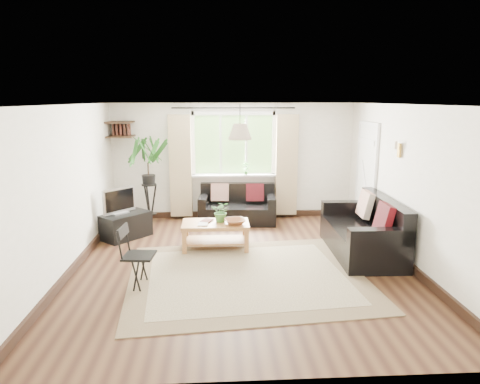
{
  "coord_description": "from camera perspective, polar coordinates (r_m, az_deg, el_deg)",
  "views": [
    {
      "loc": [
        -0.37,
        -6.13,
        2.48
      ],
      "look_at": [
        0.0,
        0.4,
        1.05
      ],
      "focal_mm": 32.0,
      "sensor_mm": 36.0,
      "label": 1
    }
  ],
  "objects": [
    {
      "name": "folding_chair",
      "position": [
        5.91,
        -13.31,
        -8.4
      ],
      "size": [
        0.48,
        0.48,
        0.84
      ],
      "primitive_type": null,
      "rotation": [
        0.0,
        0.0,
        1.47
      ],
      "color": "black",
      "rests_on": "floor"
    },
    {
      "name": "book_a",
      "position": [
        7.08,
        -5.59,
        -4.28
      ],
      "size": [
        0.17,
        0.22,
        0.02
      ],
      "primitive_type": "imported",
      "rotation": [
        0.0,
        0.0,
        -0.05
      ],
      "color": "silver",
      "rests_on": "coffee_table"
    },
    {
      "name": "book_b",
      "position": [
        7.29,
        -5.04,
        -3.76
      ],
      "size": [
        0.24,
        0.27,
        0.02
      ],
      "primitive_type": "imported",
      "rotation": [
        0.0,
        0.0,
        -0.42
      ],
      "color": "#4F251F",
      "rests_on": "coffee_table"
    },
    {
      "name": "sofa_back",
      "position": [
        8.71,
        -0.37,
        -1.75
      ],
      "size": [
        1.59,
        0.87,
        0.72
      ],
      "primitive_type": null,
      "rotation": [
        0.0,
        0.0,
        -0.07
      ],
      "color": "black",
      "rests_on": "floor"
    },
    {
      "name": "corner_shelf",
      "position": [
        8.85,
        -15.67,
        8.06
      ],
      "size": [
        0.5,
        0.5,
        0.34
      ],
      "primitive_type": null,
      "color": "black",
      "rests_on": "wall_back"
    },
    {
      "name": "pendant_lamp",
      "position": [
        6.55,
        0.0,
        8.57
      ],
      "size": [
        0.36,
        0.36,
        0.54
      ],
      "primitive_type": null,
      "color": "beige",
      "rests_on": "ceiling"
    },
    {
      "name": "tv",
      "position": [
        7.95,
        -15.84,
        -1.04
      ],
      "size": [
        0.6,
        0.62,
        0.5
      ],
      "primitive_type": null,
      "rotation": [
        0.0,
        0.0,
        0.83
      ],
      "color": "#A5A5AA",
      "rests_on": "tv_stand"
    },
    {
      "name": "door",
      "position": [
        8.46,
        16.43,
        1.75
      ],
      "size": [
        0.06,
        0.96,
        2.06
      ],
      "primitive_type": "cube",
      "color": "silver",
      "rests_on": "wall_right"
    },
    {
      "name": "floor",
      "position": [
        6.62,
        0.2,
        -9.66
      ],
      "size": [
        5.5,
        5.5,
        0.0
      ],
      "primitive_type": "plane",
      "color": "black",
      "rests_on": "ground"
    },
    {
      "name": "wall_back",
      "position": [
        8.98,
        -0.86,
        4.13
      ],
      "size": [
        5.0,
        0.02,
        2.4
      ],
      "primitive_type": "cube",
      "color": "silver",
      "rests_on": "floor"
    },
    {
      "name": "bowl",
      "position": [
        7.07,
        -0.67,
        -3.96
      ],
      "size": [
        0.41,
        0.41,
        0.09
      ],
      "primitive_type": "imported",
      "rotation": [
        0.0,
        0.0,
        0.2
      ],
      "color": "brown",
      "rests_on": "coffee_table"
    },
    {
      "name": "table_plant",
      "position": [
        7.17,
        -2.5,
        -2.61
      ],
      "size": [
        0.37,
        0.34,
        0.36
      ],
      "primitive_type": "imported",
      "rotation": [
        0.0,
        0.0,
        -0.21
      ],
      "color": "#3A702C",
      "rests_on": "coffee_table"
    },
    {
      "name": "rug",
      "position": [
        6.22,
        0.93,
        -11.09
      ],
      "size": [
        3.55,
        3.12,
        0.02
      ],
      "primitive_type": "cube",
      "rotation": [
        0.0,
        0.0,
        0.09
      ],
      "color": "#BBB391",
      "rests_on": "floor"
    },
    {
      "name": "wall_sconce",
      "position": [
        7.05,
        20.27,
        5.55
      ],
      "size": [
        0.12,
        0.12,
        0.28
      ],
      "primitive_type": null,
      "color": "beige",
      "rests_on": "wall_right"
    },
    {
      "name": "tv_stand",
      "position": [
        8.05,
        -14.96,
        -4.34
      ],
      "size": [
        0.92,
        0.94,
        0.46
      ],
      "primitive_type": "cube",
      "rotation": [
        0.0,
        0.0,
        0.83
      ],
      "color": "black",
      "rests_on": "floor"
    },
    {
      "name": "wall_left",
      "position": [
        6.61,
        -21.96,
        0.27
      ],
      "size": [
        0.02,
        5.5,
        2.4
      ],
      "primitive_type": "cube",
      "color": "silver",
      "rests_on": "floor"
    },
    {
      "name": "palm_stand",
      "position": [
        8.73,
        -12.07,
        1.48
      ],
      "size": [
        0.71,
        0.71,
        1.75
      ],
      "primitive_type": null,
      "rotation": [
        0.0,
        0.0,
        0.04
      ],
      "color": "black",
      "rests_on": "floor"
    },
    {
      "name": "ceiling",
      "position": [
        6.14,
        0.22,
        11.59
      ],
      "size": [
        5.5,
        5.5,
        0.0
      ],
      "primitive_type": "plane",
      "rotation": [
        3.14,
        0.0,
        0.0
      ],
      "color": "white",
      "rests_on": "floor"
    },
    {
      "name": "sill_plant",
      "position": [
        8.89,
        0.79,
        3.18
      ],
      "size": [
        0.14,
        0.1,
        0.27
      ],
      "primitive_type": "imported",
      "color": "#2D6023",
      "rests_on": "window"
    },
    {
      "name": "wall_front",
      "position": [
        3.63,
        2.87,
        -8.31
      ],
      "size": [
        5.0,
        0.02,
        2.4
      ],
      "primitive_type": "cube",
      "color": "silver",
      "rests_on": "floor"
    },
    {
      "name": "window",
      "position": [
        8.9,
        -0.86,
        6.33
      ],
      "size": [
        2.5,
        0.16,
        2.16
      ],
      "primitive_type": null,
      "color": "white",
      "rests_on": "wall_back"
    },
    {
      "name": "wall_right",
      "position": [
        6.89,
        21.45,
        0.76
      ],
      "size": [
        0.02,
        5.5,
        2.4
      ],
      "primitive_type": "cube",
      "color": "silver",
      "rests_on": "floor"
    },
    {
      "name": "coffee_table",
      "position": [
        7.24,
        -3.27,
        -5.82
      ],
      "size": [
        1.12,
        0.61,
        0.45
      ],
      "primitive_type": null,
      "rotation": [
        0.0,
        0.0,
        -0.01
      ],
      "color": "brown",
      "rests_on": "floor"
    },
    {
      "name": "sofa_right",
      "position": [
        7.21,
        15.94,
        -4.61
      ],
      "size": [
        1.88,
        0.97,
        0.88
      ],
      "primitive_type": null,
      "rotation": [
        0.0,
        0.0,
        -1.59
      ],
      "color": "black",
      "rests_on": "floor"
    }
  ]
}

